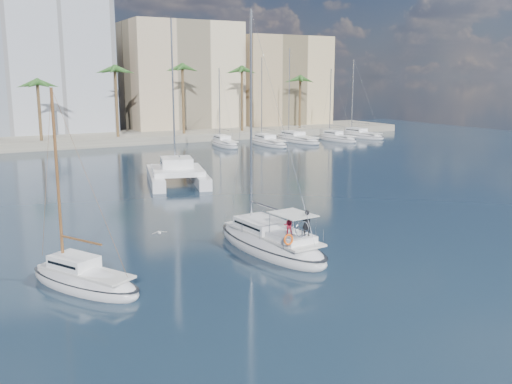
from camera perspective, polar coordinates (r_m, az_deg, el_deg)
ground at (r=36.67m, az=-0.02°, el=-4.91°), size 160.00×160.00×0.00m
quay at (r=93.96m, az=-18.08°, el=4.94°), size 120.00×14.00×1.20m
building_beige at (r=108.13m, az=-7.58°, el=11.17°), size 20.00×14.00×20.00m
building_tan_right at (r=115.08m, az=2.31°, el=10.77°), size 18.00×12.00×18.00m
palm_centre at (r=89.53m, az=-17.98°, el=10.87°), size 3.60×3.60×12.30m
palm_right at (r=101.54m, az=1.59°, el=11.41°), size 3.60×3.60×12.30m
main_sloop at (r=34.61m, az=1.45°, el=-5.07°), size 4.09×10.31×14.95m
small_sloop at (r=29.96m, az=-16.86°, el=-8.41°), size 5.48×7.45×10.42m
catamaran at (r=57.03m, az=-7.91°, el=2.04°), size 8.03×11.85×15.93m
seagull at (r=35.92m, az=-9.64°, el=-4.02°), size 0.98×0.42×0.18m
moored_yacht_a at (r=86.79m, az=-3.18°, el=4.59°), size 3.37×9.52×11.90m
moored_yacht_b at (r=88.00m, az=1.22°, el=4.70°), size 3.32×10.83×13.72m
moored_yacht_c at (r=93.04m, az=4.11°, el=5.04°), size 3.98×12.33×15.54m
moored_yacht_d at (r=95.07m, az=8.08°, el=5.09°), size 3.52×9.55×11.90m
moored_yacht_e at (r=100.59m, az=10.39°, el=5.36°), size 4.61×11.11×13.72m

